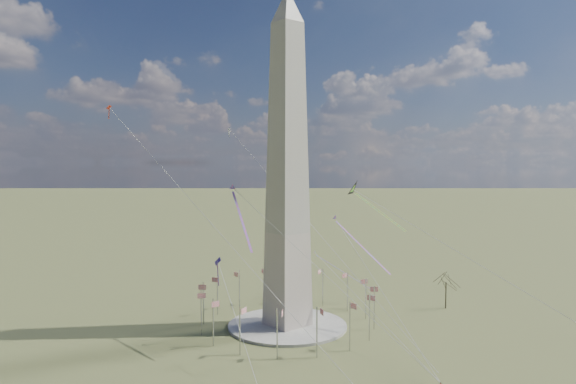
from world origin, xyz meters
TOP-DOWN VIEW (x-y plane):
  - ground at (0.00, 0.00)m, footprint 2000.00×2000.00m
  - plaza at (0.00, 0.00)m, footprint 36.00×36.00m
  - washington_monument at (0.00, 0.00)m, footprint 15.56×15.56m
  - flagpole_ring at (-0.00, -0.00)m, footprint 54.40×54.40m
  - tree_near at (54.22, -19.16)m, footprint 7.73×7.73m
  - kite_delta_black at (41.23, 10.85)m, footprint 14.43×21.73m
  - kite_diamond_purple at (-23.22, 1.92)m, footprint 1.97×2.80m
  - kite_streamer_left at (18.54, -9.27)m, footprint 2.16×22.96m
  - kite_streamer_mid at (-17.07, 0.84)m, footprint 10.01×22.85m
  - kite_streamer_right at (24.97, 4.70)m, footprint 16.79×14.07m
  - kite_small_red at (-38.07, 41.41)m, footprint 1.30×1.71m
  - kite_small_white at (9.83, 47.15)m, footprint 1.38×1.97m

SIDE VIEW (x-z plane):
  - ground at x=0.00m, z-range 0.00..0.00m
  - plaza at x=0.00m, z-range 0.00..0.80m
  - flagpole_ring at x=0.00m, z-range 0.77..13.77m
  - tree_near at x=54.22m, z-range 2.88..16.40m
  - kite_streamer_right at x=24.97m, z-range 7.36..21.57m
  - kite_diamond_purple at x=-23.22m, z-range 17.55..25.79m
  - kite_streamer_left at x=18.54m, z-range 18.98..34.74m
  - kite_streamer_mid at x=-17.07m, z-range 28.77..45.24m
  - kite_delta_black at x=41.23m, z-range 30.07..48.18m
  - washington_monument at x=0.00m, z-range -2.05..97.95m
  - kite_small_white at x=9.83m, z-range 60.14..64.24m
  - kite_small_red at x=-38.07m, z-range 64.37..68.77m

